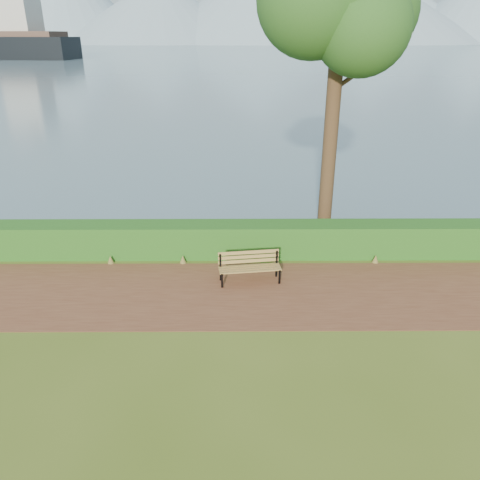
{
  "coord_description": "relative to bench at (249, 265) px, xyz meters",
  "views": [
    {
      "loc": [
        0.49,
        -10.15,
        6.08
      ],
      "look_at": [
        0.55,
        1.2,
        1.1
      ],
      "focal_mm": 35.0,
      "sensor_mm": 36.0,
      "label": 1
    }
  ],
  "objects": [
    {
      "name": "path",
      "position": [
        -0.8,
        -0.68,
        -0.47
      ],
      "size": [
        40.0,
        3.4,
        0.01
      ],
      "primitive_type": "cube",
      "color": "brown",
      "rests_on": "ground"
    },
    {
      "name": "mountains",
      "position": [
        -9.97,
        405.07,
        27.22
      ],
      "size": [
        585.0,
        190.0,
        70.0
      ],
      "color": "#7F98A9",
      "rests_on": "ground"
    },
    {
      "name": "bench",
      "position": [
        0.0,
        0.0,
        0.0
      ],
      "size": [
        1.69,
        0.69,
        0.82
      ],
      "rotation": [
        0.0,
        0.0,
        0.13
      ],
      "color": "black",
      "rests_on": "ground"
    },
    {
      "name": "water",
      "position": [
        -0.8,
        259.02,
        -0.47
      ],
      "size": [
        700.0,
        510.0,
        0.0
      ],
      "primitive_type": "cube",
      "color": "#496976",
      "rests_on": "ground"
    },
    {
      "name": "ground",
      "position": [
        -0.8,
        -0.98,
        -0.47
      ],
      "size": [
        140.0,
        140.0,
        0.0
      ],
      "primitive_type": "plane",
      "color": "#4C5F1B",
      "rests_on": "ground"
    },
    {
      "name": "hedge",
      "position": [
        -0.8,
        1.62,
        0.03
      ],
      "size": [
        32.0,
        0.85,
        1.0
      ],
      "primitive_type": "cube",
      "color": "#1F4D16",
      "rests_on": "ground"
    }
  ]
}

